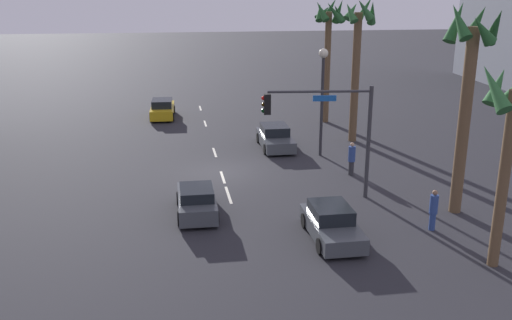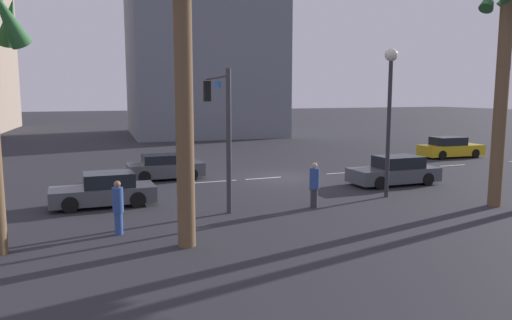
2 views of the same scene
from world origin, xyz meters
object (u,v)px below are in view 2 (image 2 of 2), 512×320
Objects in this scene: car_1 at (450,148)px; car_0 at (165,168)px; pedestrian_1 at (314,184)px; palm_tree_1 at (184,32)px; traffic_signal at (219,113)px; car_3 at (105,191)px; car_2 at (395,171)px; pedestrian_0 at (118,206)px; palm_tree_0 at (507,46)px; streetlamp at (390,95)px; building_1 at (200,34)px.

car_0 is at bearing 4.12° from car_1.
pedestrian_1 is 8.50m from palm_tree_1.
traffic_signal is (-1.12, 6.46, 3.15)m from car_0.
car_3 is (24.29, 6.78, -0.05)m from car_1.
car_2 is 14.67m from palm_tree_1.
car_1 is at bearing -164.39° from car_3.
pedestrian_0 is 0.97× the size of pedestrian_1.
car_1 is 16.83m from palm_tree_0.
palm_tree_0 reaches higher than car_0.
palm_tree_0 reaches higher than car_1.
palm_tree_0 reaches higher than palm_tree_1.
car_1 is 0.50× the size of palm_tree_1.
car_3 is 12.75m from streetlamp.
car_0 is 7.27m from traffic_signal.
pedestrian_0 is at bearing 7.54° from pedestrian_1.
car_0 is 31.40m from building_1.
streetlamp reaches higher than traffic_signal.
car_0 is at bearing -97.25° from palm_tree_1.
building_1 is at bearing -66.87° from car_1.
palm_tree_1 is at bearing 77.90° from building_1.
streetlamp is at bearing -159.59° from palm_tree_1.
car_0 is 0.97× the size of car_3.
palm_tree_0 is at bearing 98.45° from car_2.
car_2 is 5.07m from streetlamp.
traffic_signal reaches higher than car_0.
car_2 is at bearing 95.23° from building_1.
palm_tree_1 is at bearing 106.98° from car_3.
car_0 is 0.18× the size of building_1.
pedestrian_0 reaches higher than car_2.
car_1 is 12.49m from car_2.
car_2 is 14.53m from pedestrian_0.
building_1 is at bearing -105.46° from palm_tree_1.
car_3 is at bearing -23.65° from pedestrian_1.
streetlamp reaches higher than car_0.
pedestrian_1 is 0.20× the size of palm_tree_1.
pedestrian_1 is (3.98, 0.66, -3.55)m from streetlamp.
car_1 is 16.18m from streetlamp.
car_1 is 1.13× the size of car_3.
pedestrian_0 is (24.17, 11.24, 0.26)m from car_1.
car_2 is at bearing 34.97° from car_1.
traffic_signal is 0.25× the size of building_1.
building_1 is (-12.96, -33.32, 10.46)m from car_3.
pedestrian_0 reaches higher than car_3.
traffic_signal is at bearing 4.81° from car_2.
pedestrian_0 reaches higher than car_0.
pedestrian_1 is (6.22, 3.06, 0.31)m from car_2.
palm_tree_0 is at bearing 158.24° from car_3.
car_3 is 2.32× the size of pedestrian_0.
pedestrian_1 reaches higher than car_0.
traffic_signal reaches higher than car_2.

